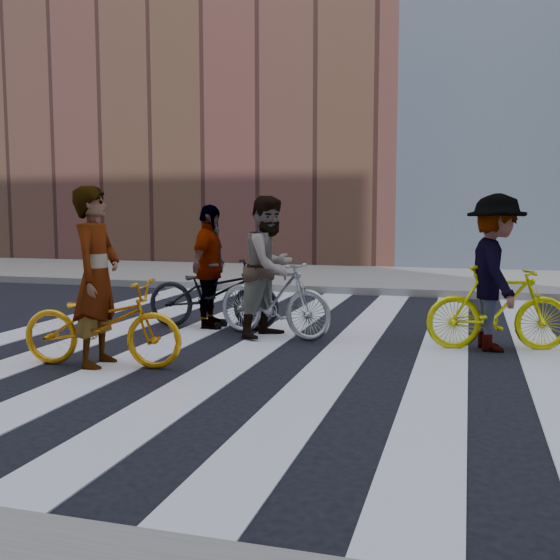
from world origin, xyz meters
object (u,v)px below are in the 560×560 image
at_px(bike_silver_mid, 274,298).
at_px(bike_yellow_left, 102,323).
at_px(rider_left, 97,277).
at_px(bike_yellow_right, 498,308).
at_px(rider_mid, 270,267).
at_px(rider_rear, 209,267).
at_px(rider_right, 495,273).
at_px(bike_dark_rear, 213,293).

bearing_deg(bike_silver_mid, bike_yellow_left, 165.85).
relative_size(bike_yellow_left, rider_left, 0.93).
distance_m(bike_yellow_right, rider_mid, 2.87).
height_order(rider_left, rider_rear, rider_left).
xyz_separation_m(rider_left, rider_right, (4.07, 2.02, -0.03)).
xyz_separation_m(bike_silver_mid, rider_mid, (-0.05, 0.00, 0.40)).
height_order(bike_yellow_left, bike_dark_rear, bike_dark_rear).
relative_size(rider_mid, rider_right, 1.00).
relative_size(rider_left, rider_right, 1.03).
bearing_deg(rider_rear, rider_right, -97.68).
relative_size(bike_yellow_right, rider_right, 0.91).
distance_m(rider_right, rider_rear, 3.81).
xyz_separation_m(bike_yellow_right, rider_left, (-4.12, -2.02, 0.45)).
xyz_separation_m(bike_dark_rear, rider_rear, (-0.05, 0.00, 0.36)).
bearing_deg(rider_left, bike_yellow_right, -69.75).
bearing_deg(rider_right, bike_silver_mid, 77.61).
distance_m(bike_yellow_right, rider_left, 4.61).
height_order(bike_yellow_right, bike_dark_rear, bike_dark_rear).
height_order(bike_yellow_left, bike_yellow_right, bike_yellow_right).
xyz_separation_m(rider_mid, rider_right, (2.79, -0.04, 0.00)).
distance_m(bike_silver_mid, bike_dark_rear, 1.06).
bearing_deg(rider_right, bike_yellow_left, 105.16).
height_order(bike_yellow_left, rider_mid, rider_mid).
height_order(bike_yellow_left, rider_left, rider_left).
bearing_deg(bike_dark_rear, rider_mid, -112.93).
distance_m(bike_silver_mid, rider_right, 2.77).
bearing_deg(rider_mid, bike_dark_rear, 86.21).
height_order(bike_silver_mid, rider_mid, rider_mid).
relative_size(bike_yellow_right, rider_rear, 0.96).
distance_m(rider_left, rider_mid, 2.43).
xyz_separation_m(bike_silver_mid, rider_rear, (-1.05, 0.37, 0.35)).
bearing_deg(bike_dark_rear, rider_right, -97.76).
distance_m(bike_yellow_left, bike_dark_rear, 2.45).
bearing_deg(bike_silver_mid, bike_dark_rear, 87.20).
xyz_separation_m(bike_yellow_left, bike_yellow_right, (4.07, 2.02, 0.04)).
bearing_deg(rider_left, rider_rear, -12.54).
xyz_separation_m(bike_yellow_left, rider_left, (-0.05, 0.00, 0.49)).
bearing_deg(bike_yellow_left, rider_right, -69.19).
bearing_deg(bike_yellow_right, rider_rear, 72.31).
xyz_separation_m(bike_dark_rear, rider_left, (-0.33, -2.43, 0.45)).
height_order(rider_left, rider_right, rider_left).
xyz_separation_m(rider_left, rider_rear, (0.28, 2.43, -0.09)).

